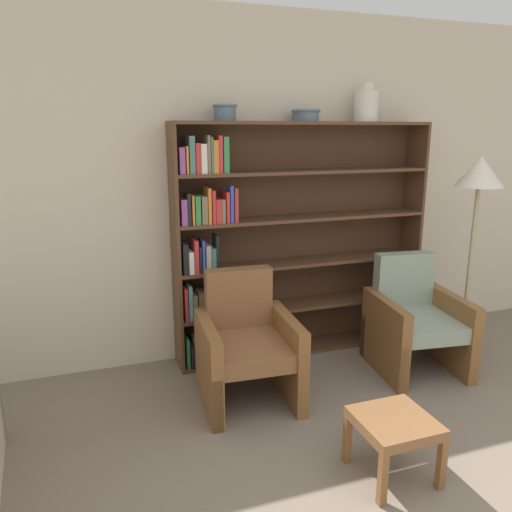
% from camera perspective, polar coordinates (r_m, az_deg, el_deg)
% --- Properties ---
extents(wall_back, '(12.00, 0.06, 2.75)m').
position_cam_1_polar(wall_back, '(4.23, 4.43, 7.83)').
color(wall_back, beige).
rests_on(wall_back, ground).
extents(bookshelf, '(2.13, 0.30, 1.91)m').
position_cam_1_polar(bookshelf, '(4.06, 2.57, 1.43)').
color(bookshelf, brown).
rests_on(bookshelf, ground).
extents(bowl_copper, '(0.18, 0.18, 0.12)m').
position_cam_1_polar(bowl_copper, '(3.80, -3.57, 16.15)').
color(bowl_copper, slate).
rests_on(bowl_copper, bookshelf).
extents(bowl_cream, '(0.23, 0.23, 0.09)m').
position_cam_1_polar(bowl_cream, '(4.03, 5.76, 15.78)').
color(bowl_cream, slate).
rests_on(bowl_cream, bookshelf).
extents(vase_tall, '(0.19, 0.19, 0.30)m').
position_cam_1_polar(vase_tall, '(4.28, 12.48, 16.49)').
color(vase_tall, silver).
rests_on(vase_tall, bookshelf).
extents(armchair_leather, '(0.68, 0.72, 0.88)m').
position_cam_1_polar(armchair_leather, '(3.52, -1.10, -10.21)').
color(armchair_leather, brown).
rests_on(armchair_leather, ground).
extents(armchair_cushioned, '(0.72, 0.76, 0.88)m').
position_cam_1_polar(armchair_cushioned, '(4.14, 17.70, -7.09)').
color(armchair_cushioned, brown).
rests_on(armchair_cushioned, ground).
extents(floor_lamp, '(0.38, 0.38, 1.64)m').
position_cam_1_polar(floor_lamp, '(4.40, 24.10, 7.35)').
color(floor_lamp, tan).
rests_on(floor_lamp, ground).
extents(footstool, '(0.40, 0.40, 0.35)m').
position_cam_1_polar(footstool, '(2.93, 15.53, -18.37)').
color(footstool, brown).
rests_on(footstool, ground).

